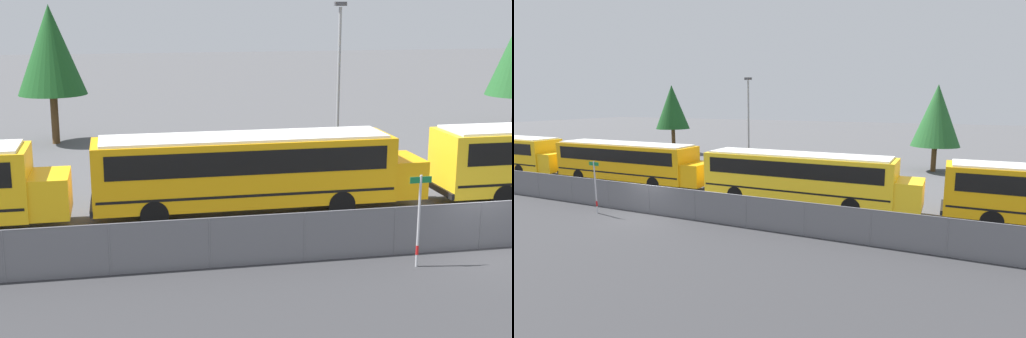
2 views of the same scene
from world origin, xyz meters
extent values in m
plane|color=#4C4C4F|center=(0.00, 0.00, 0.00)|extent=(200.00, 200.00, 0.00)
cube|color=#333335|center=(0.00, -6.00, 0.00)|extent=(100.95, 12.00, 0.01)
cube|color=#9EA0A5|center=(0.00, 0.00, 0.81)|extent=(66.95, 0.03, 1.62)
cube|color=slate|center=(0.00, -0.01, 0.81)|extent=(66.95, 0.01, 1.62)
cylinder|color=slate|center=(0.00, 0.00, 1.62)|extent=(66.95, 0.05, 0.05)
cylinder|color=slate|center=(-9.13, 0.00, 0.81)|extent=(0.07, 0.07, 1.62)
cylinder|color=slate|center=(-6.09, 0.00, 0.81)|extent=(0.07, 0.07, 1.62)
cylinder|color=slate|center=(-3.04, 0.00, 0.81)|extent=(0.07, 0.07, 1.62)
cylinder|color=slate|center=(0.00, 0.00, 0.81)|extent=(0.07, 0.07, 1.62)
cylinder|color=slate|center=(3.04, 0.00, 0.81)|extent=(0.07, 0.07, 1.62)
cylinder|color=slate|center=(6.09, 0.00, 0.81)|extent=(0.07, 0.07, 1.62)
cylinder|color=slate|center=(9.13, 0.00, 0.81)|extent=(0.07, 0.07, 1.62)
cylinder|color=slate|center=(12.17, 0.00, 0.81)|extent=(0.07, 0.07, 1.62)
cylinder|color=slate|center=(15.22, 0.00, 0.81)|extent=(0.07, 0.07, 1.62)
cube|color=yellow|center=(-14.25, 5.32, 1.28)|extent=(1.38, 2.37, 1.50)
cylinder|color=black|center=(-17.14, 6.49, 0.53)|extent=(1.05, 0.28, 1.05)
cylinder|color=black|center=(-17.14, 4.16, 0.53)|extent=(1.05, 0.28, 1.05)
cube|color=orange|center=(-7.00, 5.56, 1.78)|extent=(11.53, 2.58, 2.51)
cube|color=black|center=(-7.00, 5.56, 2.33)|extent=(10.61, 2.62, 0.90)
cube|color=black|center=(-7.00, 5.56, 1.08)|extent=(11.30, 2.61, 0.10)
cube|color=orange|center=(-0.54, 5.56, 1.28)|extent=(1.38, 2.37, 1.50)
cube|color=black|center=(-12.82, 5.56, 0.68)|extent=(0.12, 2.58, 0.24)
cube|color=silver|center=(-7.00, 5.56, 3.08)|extent=(10.96, 2.32, 0.10)
cylinder|color=black|center=(-3.43, 6.73, 0.53)|extent=(1.05, 0.28, 1.05)
cylinder|color=black|center=(-3.43, 4.40, 0.53)|extent=(1.05, 0.28, 1.05)
cylinder|color=black|center=(-10.58, 6.73, 0.53)|extent=(1.05, 0.28, 1.05)
cylinder|color=black|center=(-10.58, 4.40, 0.53)|extent=(1.05, 0.28, 1.05)
cube|color=yellow|center=(6.80, 5.22, 1.78)|extent=(11.53, 2.58, 2.51)
cube|color=black|center=(6.80, 5.22, 2.33)|extent=(10.61, 2.62, 0.90)
cube|color=black|center=(6.80, 5.22, 1.08)|extent=(11.30, 2.61, 0.10)
cube|color=yellow|center=(13.26, 5.22, 1.28)|extent=(1.38, 2.37, 1.50)
cube|color=black|center=(0.99, 5.22, 0.68)|extent=(0.12, 2.58, 0.24)
cube|color=silver|center=(6.80, 5.22, 3.08)|extent=(10.96, 2.32, 0.10)
cylinder|color=black|center=(10.38, 6.39, 0.53)|extent=(1.05, 0.28, 1.05)
cylinder|color=black|center=(10.38, 4.05, 0.53)|extent=(1.05, 0.28, 1.05)
cylinder|color=black|center=(3.23, 6.39, 0.53)|extent=(1.05, 0.28, 1.05)
cylinder|color=black|center=(3.23, 4.05, 0.53)|extent=(1.05, 0.28, 1.05)
cube|color=black|center=(14.89, 5.52, 0.68)|extent=(0.12, 2.58, 0.24)
cylinder|color=black|center=(17.14, 6.68, 0.53)|extent=(1.05, 0.28, 1.05)
cylinder|color=black|center=(17.14, 4.35, 0.53)|extent=(1.05, 0.28, 1.05)
cylinder|color=#B7B7BC|center=(-2.75, -1.15, 1.48)|extent=(0.08, 0.08, 2.96)
cylinder|color=red|center=(-2.75, -1.15, 0.55)|extent=(0.09, 0.09, 0.30)
cube|color=#147238|center=(-2.75, -1.15, 2.81)|extent=(0.70, 0.02, 0.20)
cylinder|color=gray|center=(-0.72, 13.49, 3.94)|extent=(0.16, 0.16, 7.89)
cube|color=#47474C|center=(-0.72, 13.49, 8.04)|extent=(0.60, 0.24, 0.20)
cylinder|color=#51381E|center=(-15.28, 21.96, 1.45)|extent=(0.44, 0.44, 2.90)
cone|color=#194C1E|center=(-15.28, 21.96, 5.46)|extent=(3.94, 3.94, 5.13)
cylinder|color=#51381E|center=(13.85, 21.01, 1.13)|extent=(0.44, 0.44, 2.25)
cone|color=#235B28|center=(13.85, 21.01, 4.94)|extent=(4.14, 4.14, 5.38)
camera|label=1|loc=(-11.84, -20.83, 8.06)|focal=50.00mm
camera|label=2|loc=(15.01, -16.90, 6.26)|focal=28.00mm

